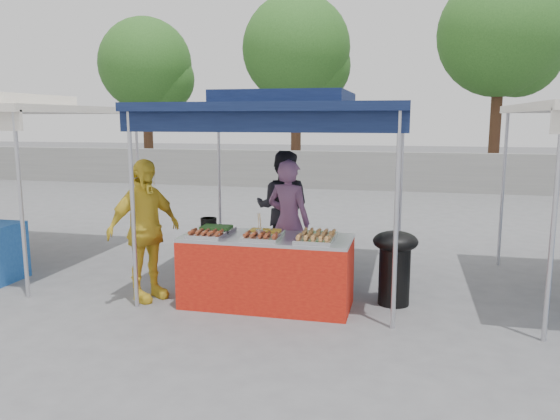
% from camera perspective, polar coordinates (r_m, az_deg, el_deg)
% --- Properties ---
extents(ground_plane, '(80.00, 80.00, 0.00)m').
position_cam_1_polar(ground_plane, '(6.77, -1.18, -9.63)').
color(ground_plane, '#5D5D60').
extents(back_wall, '(40.00, 0.25, 1.20)m').
position_cam_1_polar(back_wall, '(17.34, 7.92, 4.09)').
color(back_wall, gray).
rests_on(back_wall, ground_plane).
extents(main_canopy, '(3.20, 3.20, 2.57)m').
position_cam_1_polar(main_canopy, '(7.33, 0.67, 10.70)').
color(main_canopy, silver).
rests_on(main_canopy, ground_plane).
extents(tree_0, '(3.53, 3.47, 5.96)m').
position_cam_1_polar(tree_0, '(21.77, -13.45, 14.17)').
color(tree_0, '#432919').
rests_on(tree_0, ground_plane).
extents(tree_1, '(3.82, 3.82, 6.56)m').
position_cam_1_polar(tree_1, '(20.09, 2.17, 16.01)').
color(tree_1, '#432919').
rests_on(tree_1, ground_plane).
extents(tree_2, '(4.04, 4.04, 6.94)m').
position_cam_1_polar(tree_2, '(19.86, 22.49, 16.16)').
color(tree_2, '#432919').
rests_on(tree_2, ground_plane).
extents(vendor_table, '(2.00, 0.80, 0.85)m').
position_cam_1_polar(vendor_table, '(6.55, -1.41, -6.40)').
color(vendor_table, red).
rests_on(vendor_table, ground_plane).
extents(food_tray_fl, '(0.42, 0.30, 0.07)m').
position_cam_1_polar(food_tray_fl, '(6.41, -7.76, -2.59)').
color(food_tray_fl, silver).
rests_on(food_tray_fl, vendor_table).
extents(food_tray_fm, '(0.42, 0.30, 0.07)m').
position_cam_1_polar(food_tray_fm, '(6.21, -2.02, -2.91)').
color(food_tray_fm, silver).
rests_on(food_tray_fm, vendor_table).
extents(food_tray_fr, '(0.42, 0.30, 0.07)m').
position_cam_1_polar(food_tray_fr, '(6.08, 3.50, -3.19)').
color(food_tray_fr, silver).
rests_on(food_tray_fr, vendor_table).
extents(food_tray_bl, '(0.42, 0.30, 0.07)m').
position_cam_1_polar(food_tray_bl, '(6.73, -6.66, -2.00)').
color(food_tray_bl, silver).
rests_on(food_tray_bl, vendor_table).
extents(food_tray_bm, '(0.42, 0.30, 0.07)m').
position_cam_1_polar(food_tray_bm, '(6.51, -1.55, -2.33)').
color(food_tray_bm, silver).
rests_on(food_tray_bm, vendor_table).
extents(food_tray_br, '(0.42, 0.30, 0.07)m').
position_cam_1_polar(food_tray_br, '(6.38, 4.03, -2.58)').
color(food_tray_br, silver).
rests_on(food_tray_br, vendor_table).
extents(cooking_pot, '(0.21, 0.21, 0.12)m').
position_cam_1_polar(cooking_pot, '(7.02, -7.47, -1.31)').
color(cooking_pot, black).
rests_on(cooking_pot, vendor_table).
extents(skewer_cup, '(0.09, 0.09, 0.11)m').
position_cam_1_polar(skewer_cup, '(6.30, -2.16, -2.54)').
color(skewer_cup, silver).
rests_on(skewer_cup, vendor_table).
extents(wok_burner, '(0.54, 0.54, 0.91)m').
position_cam_1_polar(wok_burner, '(6.70, 11.91, -5.24)').
color(wok_burner, black).
rests_on(wok_burner, ground_plane).
extents(crate_left, '(0.51, 0.36, 0.31)m').
position_cam_1_polar(crate_left, '(7.43, -2.52, -6.64)').
color(crate_left, '#1438A8').
rests_on(crate_left, ground_plane).
extents(crate_right, '(0.56, 0.39, 0.33)m').
position_cam_1_polar(crate_right, '(7.09, 3.01, -7.32)').
color(crate_right, '#1438A8').
rests_on(crate_right, ground_plane).
extents(crate_stacked, '(0.53, 0.37, 0.32)m').
position_cam_1_polar(crate_stacked, '(7.01, 3.03, -4.77)').
color(crate_stacked, '#1438A8').
rests_on(crate_stacked, crate_right).
extents(vendor_woman, '(0.70, 0.56, 1.69)m').
position_cam_1_polar(vendor_woman, '(7.38, 0.90, -1.23)').
color(vendor_woman, '#8E5A83').
rests_on(vendor_woman, ground_plane).
extents(helper_man, '(0.86, 0.68, 1.75)m').
position_cam_1_polar(helper_man, '(8.34, 0.31, 0.24)').
color(helper_man, black).
rests_on(helper_man, ground_plane).
extents(customer_person, '(0.85, 1.10, 1.75)m').
position_cam_1_polar(customer_person, '(6.87, -13.98, -2.06)').
color(customer_person, yellow).
rests_on(customer_person, ground_plane).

